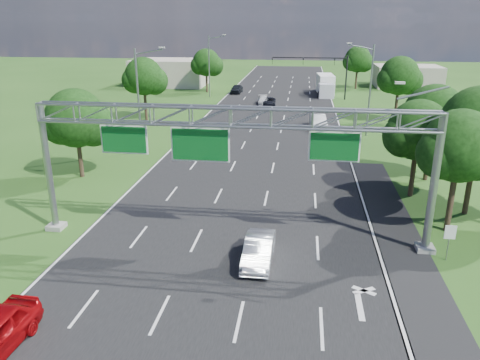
% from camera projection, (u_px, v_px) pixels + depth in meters
% --- Properties ---
extents(ground, '(220.00, 220.00, 0.00)m').
position_uv_depth(ground, '(257.00, 156.00, 45.18)').
color(ground, '#234A16').
rests_on(ground, ground).
extents(road, '(18.00, 180.00, 0.02)m').
position_uv_depth(road, '(257.00, 156.00, 45.18)').
color(road, black).
rests_on(road, ground).
extents(road_flare, '(3.00, 30.00, 0.02)m').
position_uv_depth(road_flare, '(395.00, 234.00, 28.92)').
color(road_flare, black).
rests_on(road_flare, ground).
extents(sign_gantry, '(23.50, 1.00, 9.56)m').
position_uv_depth(sign_gantry, '(232.00, 127.00, 26.02)').
color(sign_gantry, gray).
rests_on(sign_gantry, ground).
extents(regulatory_sign, '(0.60, 0.08, 2.10)m').
position_uv_depth(regulatory_sign, '(450.00, 235.00, 25.32)').
color(regulatory_sign, gray).
rests_on(regulatory_sign, ground).
extents(traffic_signal, '(12.21, 0.24, 7.00)m').
position_uv_depth(traffic_signal, '(325.00, 67.00, 75.32)').
color(traffic_signal, black).
rests_on(traffic_signal, ground).
extents(streetlight_l_near, '(2.97, 0.22, 10.16)m').
position_uv_depth(streetlight_l_near, '(140.00, 96.00, 44.77)').
color(streetlight_l_near, gray).
rests_on(streetlight_l_near, ground).
extents(streetlight_l_far, '(2.97, 0.22, 10.16)m').
position_uv_depth(streetlight_l_far, '(210.00, 63.00, 77.54)').
color(streetlight_l_far, gray).
rests_on(streetlight_l_far, ground).
extents(streetlight_r_mid, '(2.97, 0.22, 10.16)m').
position_uv_depth(streetlight_r_mid, '(369.00, 86.00, 51.30)').
color(streetlight_r_mid, gray).
rests_on(streetlight_r_mid, ground).
extents(tree_cluster_right, '(9.91, 14.60, 8.68)m').
position_uv_depth(tree_cluster_right, '(460.00, 133.00, 31.46)').
color(tree_cluster_right, '#2D2116').
rests_on(tree_cluster_right, ground).
extents(tree_verge_la, '(5.76, 4.80, 7.40)m').
position_uv_depth(tree_verge_la, '(77.00, 121.00, 37.91)').
color(tree_verge_la, '#2D2116').
rests_on(tree_verge_la, ground).
extents(tree_verge_lb, '(5.76, 4.80, 8.06)m').
position_uv_depth(tree_verge_lb, '(144.00, 78.00, 59.48)').
color(tree_verge_lb, '#2D2116').
rests_on(tree_verge_lb, ground).
extents(tree_verge_lc, '(5.76, 4.80, 7.62)m').
position_uv_depth(tree_verge_lc, '(207.00, 64.00, 82.66)').
color(tree_verge_lc, '#2D2116').
rests_on(tree_verge_lc, ground).
extents(tree_verge_rd, '(5.76, 4.80, 8.28)m').
position_uv_depth(tree_verge_rd, '(400.00, 78.00, 58.21)').
color(tree_verge_rd, '#2D2116').
rests_on(tree_verge_rd, ground).
extents(tree_verge_re, '(5.76, 4.80, 7.84)m').
position_uv_depth(tree_verge_re, '(358.00, 60.00, 86.69)').
color(tree_verge_re, '#2D2116').
rests_on(tree_verge_re, ground).
extents(building_left, '(14.00, 10.00, 5.00)m').
position_uv_depth(building_left, '(170.00, 72.00, 92.06)').
color(building_left, '#AFA592').
rests_on(building_left, ground).
extents(building_right, '(12.00, 9.00, 4.00)m').
position_uv_depth(building_right, '(407.00, 76.00, 90.21)').
color(building_right, '#AFA592').
rests_on(building_right, ground).
extents(silver_sedan, '(1.59, 4.36, 1.43)m').
position_uv_depth(silver_sedan, '(259.00, 250.00, 25.42)').
color(silver_sedan, silver).
rests_on(silver_sedan, ground).
extents(car_queue_a, '(2.20, 4.31, 1.20)m').
position_uv_depth(car_queue_a, '(263.00, 100.00, 72.27)').
color(car_queue_a, white).
rests_on(car_queue_a, ground).
extents(car_queue_b, '(2.05, 4.11, 1.12)m').
position_uv_depth(car_queue_b, '(269.00, 101.00, 71.57)').
color(car_queue_b, black).
rests_on(car_queue_b, ground).
extents(car_queue_c, '(1.94, 4.47, 1.50)m').
position_uv_depth(car_queue_c, '(237.00, 89.00, 82.87)').
color(car_queue_c, black).
rests_on(car_queue_c, ground).
extents(car_queue_d, '(2.22, 5.02, 1.60)m').
position_uv_depth(car_queue_d, '(318.00, 121.00, 56.56)').
color(car_queue_d, silver).
rests_on(car_queue_d, ground).
extents(box_truck, '(3.06, 9.04, 3.36)m').
position_uv_depth(box_truck, '(325.00, 85.00, 80.90)').
color(box_truck, white).
rests_on(box_truck, ground).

